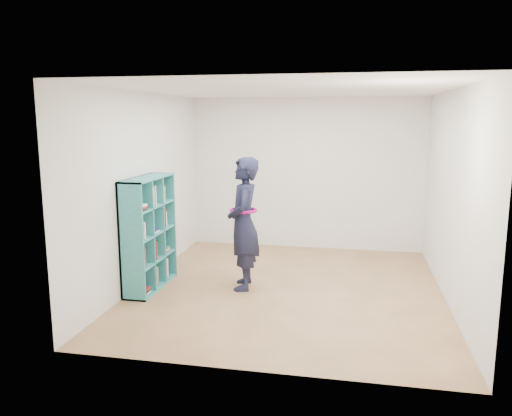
# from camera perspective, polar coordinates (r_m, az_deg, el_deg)

# --- Properties ---
(floor) EXTENTS (4.50, 4.50, 0.00)m
(floor) POSITION_cam_1_polar(r_m,az_deg,el_deg) (6.77, 3.64, -9.21)
(floor) COLOR brown
(floor) RESTS_ON ground
(ceiling) EXTENTS (4.50, 4.50, 0.00)m
(ceiling) POSITION_cam_1_polar(r_m,az_deg,el_deg) (6.39, 3.91, 13.35)
(ceiling) COLOR white
(ceiling) RESTS_ON wall_back
(wall_left) EXTENTS (0.02, 4.50, 2.60)m
(wall_left) POSITION_cam_1_polar(r_m,az_deg,el_deg) (6.99, -12.71, 2.18)
(wall_left) COLOR silver
(wall_left) RESTS_ON floor
(wall_right) EXTENTS (0.02, 4.50, 2.60)m
(wall_right) POSITION_cam_1_polar(r_m,az_deg,el_deg) (6.51, 21.52, 1.12)
(wall_right) COLOR silver
(wall_right) RESTS_ON floor
(wall_back) EXTENTS (4.00, 0.02, 2.60)m
(wall_back) POSITION_cam_1_polar(r_m,az_deg,el_deg) (8.67, 5.72, 3.90)
(wall_back) COLOR silver
(wall_back) RESTS_ON floor
(wall_front) EXTENTS (4.00, 0.02, 2.60)m
(wall_front) POSITION_cam_1_polar(r_m,az_deg,el_deg) (4.27, -0.19, -2.63)
(wall_front) COLOR silver
(wall_front) RESTS_ON floor
(bookshelf) EXTENTS (0.33, 1.12, 1.49)m
(bookshelf) POSITION_cam_1_polar(r_m,az_deg,el_deg) (6.78, -12.34, -2.96)
(bookshelf) COLOR #29727F
(bookshelf) RESTS_ON floor
(person) EXTENTS (0.53, 0.70, 1.76)m
(person) POSITION_cam_1_polar(r_m,az_deg,el_deg) (6.58, -1.44, -1.78)
(person) COLOR black
(person) RESTS_ON floor
(smartphone) EXTENTS (0.06, 0.10, 0.15)m
(smartphone) POSITION_cam_1_polar(r_m,az_deg,el_deg) (6.66, -2.56, -0.63)
(smartphone) COLOR silver
(smartphone) RESTS_ON person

